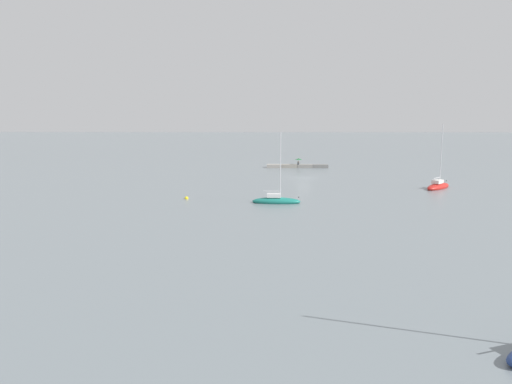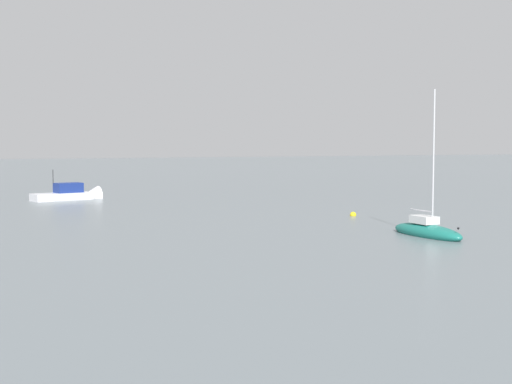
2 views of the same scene
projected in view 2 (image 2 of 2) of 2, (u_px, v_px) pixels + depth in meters
sailboat_teal_mid at (427, 231)px, 41.60m from camera, size 6.08×2.04×9.08m
motorboat_white_near at (73, 196)px, 69.06m from camera, size 3.44×7.14×3.85m
mooring_buoy_near at (353, 215)px, 53.24m from camera, size 0.49×0.49×0.49m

